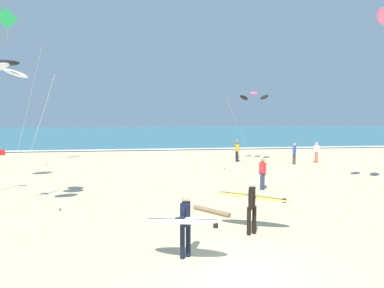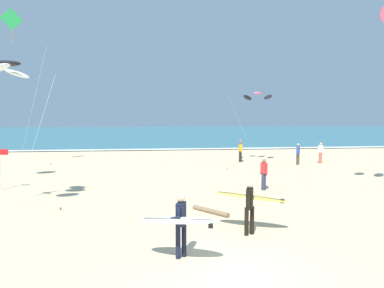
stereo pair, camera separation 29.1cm
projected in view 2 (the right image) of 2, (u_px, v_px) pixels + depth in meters
ground_plane at (234, 274)px, 7.89m from camera, size 160.00×160.00×0.00m
ocean_water at (166, 133)px, 64.17m from camera, size 160.00×60.00×0.08m
shoreline_foam at (174, 149)px, 34.75m from camera, size 160.00×1.14×0.01m
surfer_lead at (250, 200)px, 10.55m from camera, size 2.41×1.31×1.71m
surfer_trailing at (179, 221)px, 8.56m from camera, size 2.10×1.20×1.71m
kite_arc_rose_far at (257, 96)px, 25.73m from camera, size 4.24×4.54×5.45m
kite_arc_charcoal_high at (7, 69)px, 12.55m from camera, size 2.36×2.28×5.77m
kite_diamond_emerald_distant at (13, 24)px, 22.44m from camera, size 2.47×1.61×10.82m
bystander_yellow_top at (240, 152)px, 26.10m from camera, size 0.24×0.49×1.59m
bystander_red_top at (264, 174)px, 16.50m from camera, size 0.28×0.47×1.59m
bystander_purple_top at (240, 149)px, 28.16m from camera, size 0.25×0.49×1.59m
bystander_white_top at (321, 153)px, 25.37m from camera, size 0.49×0.26×1.59m
bystander_blue_top at (298, 154)px, 24.67m from camera, size 0.34×0.41×1.59m
lifeguard_flag at (1, 165)px, 16.44m from camera, size 0.45×0.05×2.10m
driftwood_log at (210, 211)px, 12.71m from camera, size 1.25×1.36×0.17m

